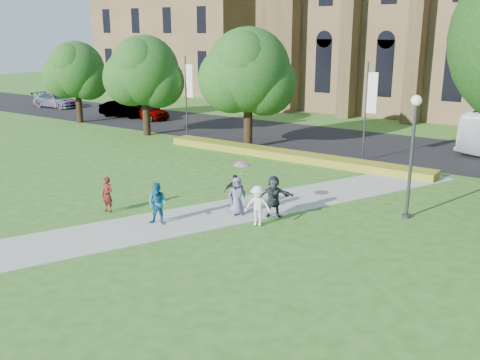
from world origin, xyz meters
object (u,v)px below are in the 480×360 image
Objects in this scene: car_2 at (55,100)px; pedestrian_0 at (107,195)px; car_1 at (124,109)px; streetlamp at (413,142)px; car_0 at (149,111)px.

pedestrian_0 is (30.15, -20.11, 0.05)m from car_2.
car_1 is at bearing -97.70° from car_2.
pedestrian_0 is (19.47, -19.60, 0.04)m from car_1.
streetlamp is 3.33× the size of pedestrian_0.
car_2 is at bearing 162.10° from streetlamp.
car_1 is (-2.76, -0.40, 0.01)m from car_0.
car_1 is (-30.54, 12.80, -2.51)m from streetlamp.
car_2 is (-41.21, 13.31, -2.52)m from streetlamp.
car_0 is 26.06m from pedestrian_0.
car_1 reaches higher than car_2.
car_0 is 0.95× the size of car_1.
pedestrian_0 is at bearing -130.49° from car_0.
car_0 is 2.79m from car_1.
car_2 is 3.32× the size of pedestrian_0.
streetlamp is 1.18× the size of car_0.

